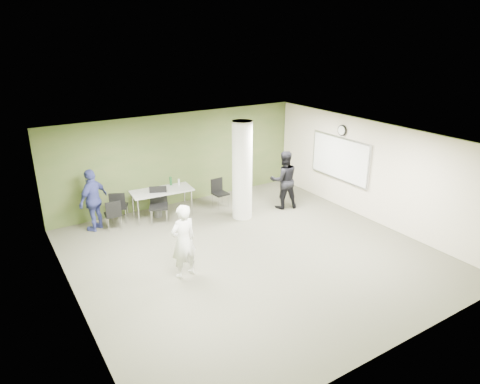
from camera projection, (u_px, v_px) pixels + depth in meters
floor at (251, 254)px, 10.31m from camera, size 8.00×8.00×0.00m
ceiling at (253, 141)px, 9.33m from camera, size 8.00×8.00×0.00m
wall_back at (179, 159)px, 12.99m from camera, size 8.00×2.80×0.02m
wall_left at (70, 243)px, 7.83m from camera, size 0.02×8.00×2.80m
wall_right_cream at (372, 172)px, 11.81m from camera, size 0.02×8.00×2.80m
column at (242, 171)px, 11.90m from camera, size 0.56×0.56×2.80m
whiteboard at (340, 159)px, 12.69m from camera, size 0.05×2.30×1.30m
wall_clock at (342, 130)px, 12.39m from camera, size 0.06×0.32×0.32m
folding_table at (162, 192)px, 12.15m from camera, size 1.78×0.90×1.07m
wastebasket at (158, 212)px, 12.36m from camera, size 0.25×0.25×0.29m
chair_back_left at (113, 213)px, 11.44m from camera, size 0.46×0.46×0.84m
chair_back_right at (118, 205)px, 11.87m from camera, size 0.60×0.60×0.91m
chair_table_left at (159, 202)px, 11.89m from camera, size 0.66×0.66×1.00m
chair_table_right at (219, 190)px, 13.03m from camera, size 0.45×0.45×0.85m
woman_white at (183, 241)px, 9.11m from camera, size 0.66×0.49×1.68m
man_black at (284, 180)px, 12.76m from camera, size 1.02×0.90×1.77m
man_blue at (93, 200)px, 11.32m from camera, size 1.06×0.91×1.70m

